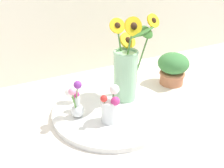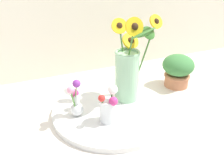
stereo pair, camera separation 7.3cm
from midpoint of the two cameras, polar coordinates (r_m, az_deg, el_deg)
ground_plane at (r=1.16m, az=4.18°, el=-7.56°), size 6.00×6.00×0.00m
serving_tray at (r=1.18m, az=1.78°, el=-5.92°), size 0.53×0.53×0.02m
mason_jar_sunflowers at (r=1.19m, az=5.33°, el=3.20°), size 0.23×0.22×0.40m
vase_small_center at (r=1.06m, az=1.20°, el=-5.11°), size 0.08×0.08×0.17m
vase_bulb_right at (r=1.09m, az=-6.21°, el=-3.49°), size 0.08×0.08×0.18m
potted_plant at (r=1.43m, az=15.56°, el=3.04°), size 0.17×0.17×0.17m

